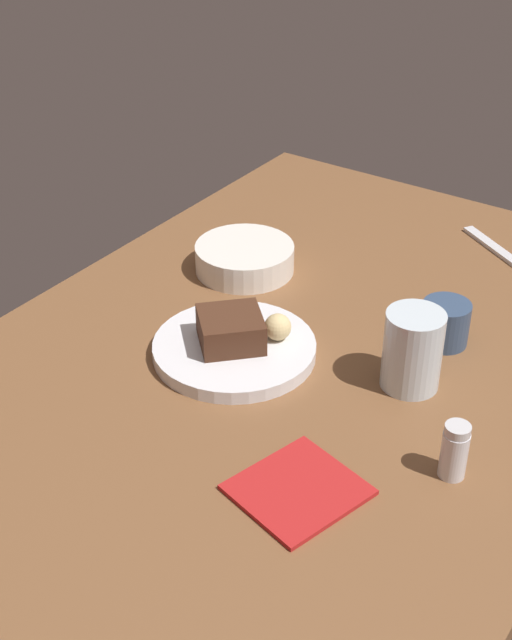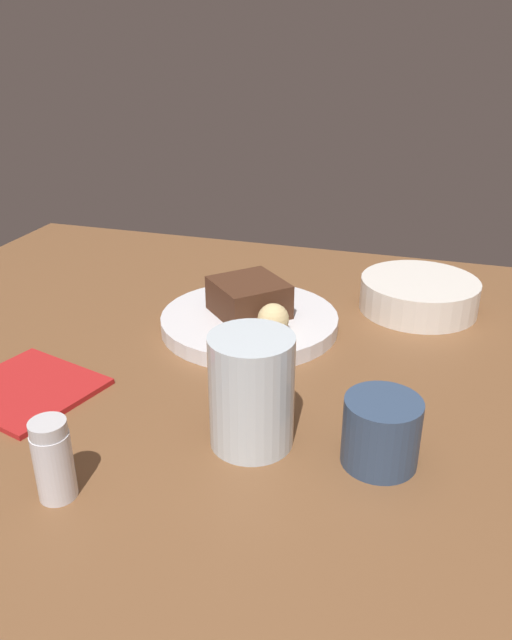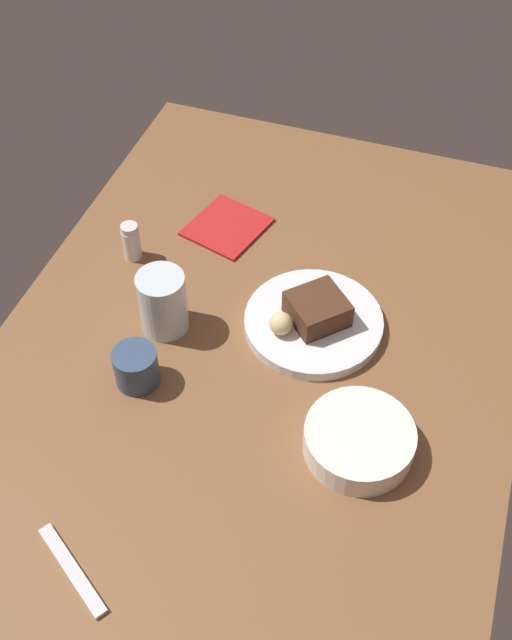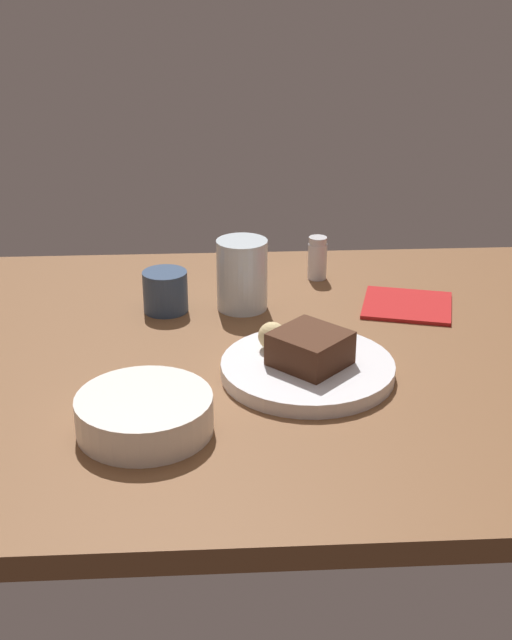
{
  "view_description": "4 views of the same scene",
  "coord_description": "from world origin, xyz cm",
  "px_view_note": "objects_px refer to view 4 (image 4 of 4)",
  "views": [
    {
      "loc": [
        -89.97,
        -53.44,
        75.12
      ],
      "look_at": [
        -0.86,
        7.63,
        5.57
      ],
      "focal_mm": 50.0,
      "sensor_mm": 36.0,
      "label": 1
    },
    {
      "loc": [
        15.61,
        -62.5,
        38.56
      ],
      "look_at": [
        -3.27,
        -1.03,
        8.41
      ],
      "focal_mm": 34.86,
      "sensor_mm": 36.0,
      "label": 2
    },
    {
      "loc": [
        75.26,
        25.24,
        99.66
      ],
      "look_at": [
        -0.09,
        -0.5,
        8.87
      ],
      "focal_mm": 43.02,
      "sensor_mm": 36.0,
      "label": 3
    },
    {
      "loc": [
        5.87,
        107.27,
        55.91
      ],
      "look_at": [
        -0.32,
        -0.26,
        7.86
      ],
      "focal_mm": 47.99,
      "sensor_mm": 36.0,
      "label": 4
    }
  ],
  "objects_px": {
    "water_glass": "(242,275)",
    "folded_napkin": "(407,305)",
    "side_bowl": "(145,414)",
    "salt_shaker": "(317,258)",
    "chocolate_cake_slice": "(310,348)",
    "dessert_plate": "(308,369)",
    "coffee_cup": "(165,291)",
    "bread_roll": "(272,336)"
  },
  "relations": [
    {
      "from": "water_glass",
      "to": "folded_napkin",
      "type": "relative_size",
      "value": 0.82
    },
    {
      "from": "water_glass",
      "to": "side_bowl",
      "type": "relative_size",
      "value": 0.69
    },
    {
      "from": "salt_shaker",
      "to": "chocolate_cake_slice",
      "type": "bearing_deg",
      "value": 81.44
    },
    {
      "from": "folded_napkin",
      "to": "dessert_plate",
      "type": "bearing_deg",
      "value": 50.37
    },
    {
      "from": "salt_shaker",
      "to": "coffee_cup",
      "type": "relative_size",
      "value": 1.06
    },
    {
      "from": "coffee_cup",
      "to": "salt_shaker",
      "type": "bearing_deg",
      "value": -153.63
    },
    {
      "from": "chocolate_cake_slice",
      "to": "coffee_cup",
      "type": "height_order",
      "value": "same"
    },
    {
      "from": "water_glass",
      "to": "coffee_cup",
      "type": "bearing_deg",
      "value": 2.26
    },
    {
      "from": "bread_roll",
      "to": "water_glass",
      "type": "relative_size",
      "value": 0.35
    },
    {
      "from": "side_bowl",
      "to": "chocolate_cake_slice",
      "type": "bearing_deg",
      "value": -149.49
    },
    {
      "from": "salt_shaker",
      "to": "coffee_cup",
      "type": "bearing_deg",
      "value": 26.37
    },
    {
      "from": "dessert_plate",
      "to": "side_bowl",
      "type": "bearing_deg",
      "value": 31.6
    },
    {
      "from": "folded_napkin",
      "to": "chocolate_cake_slice",
      "type": "bearing_deg",
      "value": 51.21
    },
    {
      "from": "dessert_plate",
      "to": "coffee_cup",
      "type": "distance_m",
      "value": 0.3
    },
    {
      "from": "chocolate_cake_slice",
      "to": "coffee_cup",
      "type": "bearing_deg",
      "value": -49.73
    },
    {
      "from": "dessert_plate",
      "to": "chocolate_cake_slice",
      "type": "xyz_separation_m",
      "value": [
        -0.0,
        0.0,
        0.03
      ]
    },
    {
      "from": "salt_shaker",
      "to": "folded_napkin",
      "type": "xyz_separation_m",
      "value": [
        -0.13,
        0.13,
        -0.03
      ]
    },
    {
      "from": "water_glass",
      "to": "side_bowl",
      "type": "bearing_deg",
      "value": 70.22
    },
    {
      "from": "chocolate_cake_slice",
      "to": "water_glass",
      "type": "height_order",
      "value": "water_glass"
    },
    {
      "from": "dessert_plate",
      "to": "folded_napkin",
      "type": "xyz_separation_m",
      "value": [
        -0.18,
        -0.22,
        -0.01
      ]
    },
    {
      "from": "side_bowl",
      "to": "water_glass",
      "type": "bearing_deg",
      "value": -109.78
    },
    {
      "from": "bread_roll",
      "to": "water_glass",
      "type": "bearing_deg",
      "value": -80.33
    },
    {
      "from": "chocolate_cake_slice",
      "to": "bread_roll",
      "type": "height_order",
      "value": "chocolate_cake_slice"
    },
    {
      "from": "bread_roll",
      "to": "coffee_cup",
      "type": "relative_size",
      "value": 0.55
    },
    {
      "from": "dessert_plate",
      "to": "chocolate_cake_slice",
      "type": "relative_size",
      "value": 2.65
    },
    {
      "from": "coffee_cup",
      "to": "dessert_plate",
      "type": "bearing_deg",
      "value": 130.46
    },
    {
      "from": "dessert_plate",
      "to": "coffee_cup",
      "type": "relative_size",
      "value": 3.33
    },
    {
      "from": "dessert_plate",
      "to": "bread_roll",
      "type": "height_order",
      "value": "bread_roll"
    },
    {
      "from": "water_glass",
      "to": "salt_shaker",
      "type": "bearing_deg",
      "value": -137.83
    },
    {
      "from": "bread_roll",
      "to": "water_glass",
      "type": "height_order",
      "value": "water_glass"
    },
    {
      "from": "chocolate_cake_slice",
      "to": "side_bowl",
      "type": "distance_m",
      "value": 0.24
    },
    {
      "from": "dessert_plate",
      "to": "folded_napkin",
      "type": "height_order",
      "value": "dessert_plate"
    },
    {
      "from": "salt_shaker",
      "to": "bread_roll",
      "type": "bearing_deg",
      "value": 72.13
    },
    {
      "from": "dessert_plate",
      "to": "salt_shaker",
      "type": "relative_size",
      "value": 3.13
    },
    {
      "from": "chocolate_cake_slice",
      "to": "side_bowl",
      "type": "xyz_separation_m",
      "value": [
        0.21,
        0.12,
        -0.02
      ]
    },
    {
      "from": "side_bowl",
      "to": "coffee_cup",
      "type": "relative_size",
      "value": 2.33
    },
    {
      "from": "chocolate_cake_slice",
      "to": "water_glass",
      "type": "bearing_deg",
      "value": -71.72
    },
    {
      "from": "dessert_plate",
      "to": "salt_shaker",
      "type": "bearing_deg",
      "value": -99.0
    },
    {
      "from": "chocolate_cake_slice",
      "to": "bread_roll",
      "type": "distance_m",
      "value": 0.07
    },
    {
      "from": "chocolate_cake_slice",
      "to": "salt_shaker",
      "type": "distance_m",
      "value": 0.36
    },
    {
      "from": "salt_shaker",
      "to": "folded_napkin",
      "type": "bearing_deg",
      "value": 133.53
    },
    {
      "from": "dessert_plate",
      "to": "side_bowl",
      "type": "distance_m",
      "value": 0.24
    }
  ]
}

